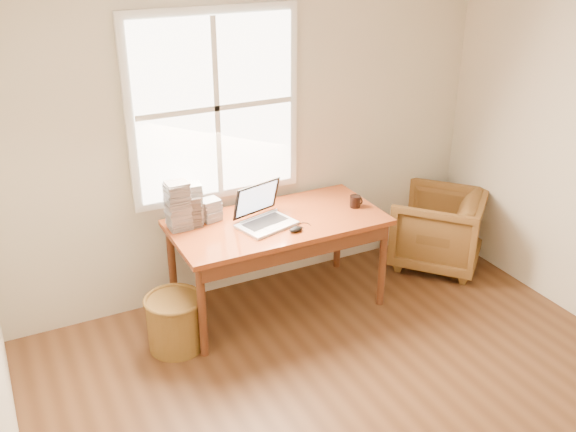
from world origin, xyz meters
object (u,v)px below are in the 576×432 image
object	(u,v)px
wicker_stool	(175,323)
coffee_mug	(355,202)
cd_stack_a	(191,203)
desk	(278,222)
armchair	(437,229)
laptop	(266,209)

from	to	relation	value
wicker_stool	coffee_mug	distance (m)	1.65
cd_stack_a	coffee_mug	bearing A→B (deg)	-13.80
desk	armchair	size ratio (longest dim) A/B	2.17
desk	cd_stack_a	size ratio (longest dim) A/B	5.18
laptop	coffee_mug	world-z (taller)	laptop
wicker_stool	laptop	distance (m)	1.04
coffee_mug	cd_stack_a	size ratio (longest dim) A/B	0.30
desk	wicker_stool	world-z (taller)	desk
armchair	cd_stack_a	bearing A→B (deg)	-48.03
desk	wicker_stool	distance (m)	1.05
armchair	laptop	world-z (taller)	laptop
laptop	cd_stack_a	world-z (taller)	cd_stack_a
wicker_stool	coffee_mug	size ratio (longest dim) A/B	4.23
wicker_stool	cd_stack_a	world-z (taller)	cd_stack_a
coffee_mug	cd_stack_a	world-z (taller)	cd_stack_a
coffee_mug	laptop	bearing A→B (deg)	-178.54
coffee_mug	cd_stack_a	xyz separation A→B (m)	(-1.23, 0.30, 0.11)
wicker_stool	laptop	world-z (taller)	laptop
laptop	coffee_mug	xyz separation A→B (m)	(0.76, 0.00, -0.09)
desk	laptop	distance (m)	0.20
coffee_mug	cd_stack_a	distance (m)	1.27
wicker_stool	cd_stack_a	xyz separation A→B (m)	(0.30, 0.41, 0.71)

